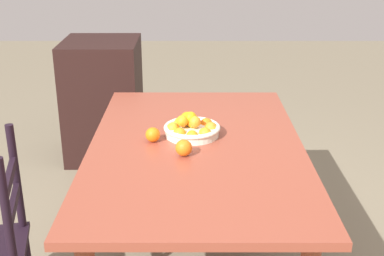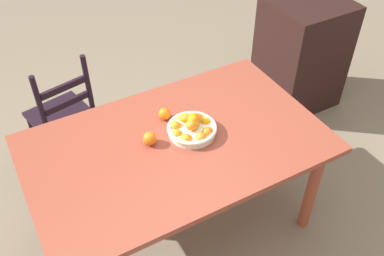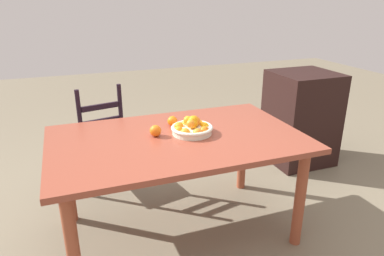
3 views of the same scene
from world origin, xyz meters
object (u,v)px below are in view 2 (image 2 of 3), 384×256
object	(u,v)px
dining_table	(177,153)
cabinet	(301,53)
chair_near_window	(64,118)
fruit_bowl	(192,128)
orange_loose_1	(150,139)
orange_loose_0	(165,114)

from	to	relation	value
dining_table	cabinet	world-z (taller)	cabinet
chair_near_window	fruit_bowl	bearing A→B (deg)	110.46
dining_table	orange_loose_1	world-z (taller)	orange_loose_1
orange_loose_1	chair_near_window	bearing A→B (deg)	110.35
cabinet	chair_near_window	bearing A→B (deg)	174.60
orange_loose_1	orange_loose_0	bearing A→B (deg)	42.83
orange_loose_0	fruit_bowl	bearing A→B (deg)	-66.73
cabinet	orange_loose_0	xyz separation A→B (m)	(-1.51, -0.50, 0.32)
dining_table	cabinet	xyz separation A→B (m)	(1.55, 0.72, -0.19)
orange_loose_0	orange_loose_1	bearing A→B (deg)	-137.17
dining_table	chair_near_window	size ratio (longest dim) A/B	1.76
cabinet	orange_loose_1	distance (m)	1.83
dining_table	cabinet	size ratio (longest dim) A/B	1.79
dining_table	fruit_bowl	distance (m)	0.18
dining_table	orange_loose_0	bearing A→B (deg)	80.93
cabinet	orange_loose_0	distance (m)	1.63
chair_near_window	fruit_bowl	world-z (taller)	chair_near_window
dining_table	chair_near_window	world-z (taller)	chair_near_window
dining_table	fruit_bowl	world-z (taller)	fruit_bowl
fruit_bowl	orange_loose_0	bearing A→B (deg)	113.27
cabinet	fruit_bowl	distance (m)	1.62
dining_table	orange_loose_1	size ratio (longest dim) A/B	21.44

